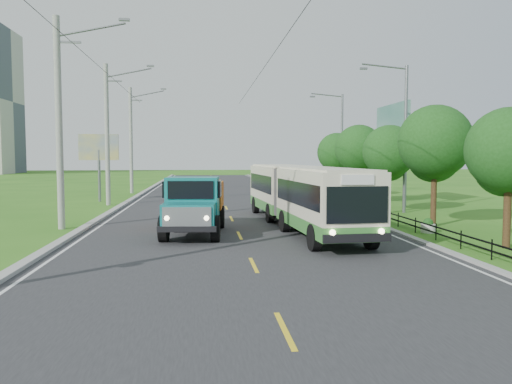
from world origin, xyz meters
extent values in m
plane|color=#2C6718|center=(0.00, 0.00, 0.00)|extent=(240.00, 240.00, 0.00)
cube|color=#28282B|center=(0.00, 20.00, 0.01)|extent=(14.00, 120.00, 0.02)
cube|color=#9E9E99|center=(-7.20, 20.00, 0.07)|extent=(0.40, 120.00, 0.15)
cube|color=#9E9E99|center=(7.15, 20.00, 0.05)|extent=(0.30, 120.00, 0.10)
cube|color=silver|center=(-6.65, 20.00, 0.02)|extent=(0.12, 120.00, 0.00)
cube|color=silver|center=(6.65, 20.00, 0.02)|extent=(0.12, 120.00, 0.00)
cube|color=yellow|center=(0.00, 0.00, 0.02)|extent=(0.12, 2.20, 0.00)
cube|color=black|center=(8.00, 14.00, 0.30)|extent=(0.04, 40.00, 0.60)
cylinder|color=gray|center=(-8.30, 9.00, 5.00)|extent=(0.32, 0.32, 10.00)
cube|color=slate|center=(-7.80, 9.00, 8.80)|extent=(1.20, 0.10, 0.10)
cube|color=slate|center=(-5.20, 9.00, 9.90)|extent=(0.50, 0.18, 0.12)
cylinder|color=gray|center=(-8.30, 21.00, 5.00)|extent=(0.32, 0.32, 10.00)
cube|color=slate|center=(-7.80, 21.00, 8.80)|extent=(1.20, 0.10, 0.10)
cube|color=slate|center=(-5.20, 21.00, 9.90)|extent=(0.50, 0.18, 0.12)
cylinder|color=gray|center=(-8.30, 33.00, 5.00)|extent=(0.32, 0.32, 10.00)
cube|color=slate|center=(-7.80, 33.00, 8.80)|extent=(1.20, 0.10, 0.10)
cube|color=slate|center=(-5.20, 33.00, 9.90)|extent=(0.50, 0.18, 0.12)
cylinder|color=#382314|center=(9.80, 2.00, 1.48)|extent=(0.28, 0.28, 2.97)
sphere|color=#184614|center=(9.80, 2.00, 3.71)|extent=(3.18, 3.18, 3.18)
sphere|color=#184614|center=(10.00, 2.50, 3.07)|extent=(2.33, 2.33, 2.33)
cylinder|color=#382314|center=(9.80, 8.00, 1.68)|extent=(0.28, 0.28, 3.36)
sphere|color=#184614|center=(9.80, 8.00, 4.20)|extent=(3.60, 3.60, 3.60)
sphere|color=#184614|center=(10.00, 8.50, 3.48)|extent=(2.64, 2.64, 2.64)
cylinder|color=#382314|center=(9.80, 14.00, 1.51)|extent=(0.28, 0.28, 3.02)
sphere|color=#184614|center=(9.80, 14.00, 3.78)|extent=(3.24, 3.24, 3.24)
sphere|color=#184614|center=(10.00, 14.50, 3.13)|extent=(2.38, 2.38, 2.38)
cylinder|color=#382314|center=(9.80, 20.00, 1.62)|extent=(0.28, 0.28, 3.25)
sphere|color=#184614|center=(9.80, 20.00, 4.06)|extent=(3.48, 3.48, 3.48)
sphere|color=#184614|center=(10.00, 20.50, 3.36)|extent=(2.55, 2.55, 2.55)
cylinder|color=#382314|center=(9.80, 26.00, 1.54)|extent=(0.28, 0.28, 3.08)
sphere|color=#184614|center=(9.80, 26.00, 3.85)|extent=(3.30, 3.30, 3.30)
sphere|color=#184614|center=(10.00, 26.50, 3.19)|extent=(2.42, 2.42, 2.42)
cylinder|color=slate|center=(10.80, 14.00, 4.50)|extent=(0.20, 0.20, 9.00)
cylinder|color=slate|center=(9.40, 14.00, 8.90)|extent=(2.80, 0.10, 0.34)
cube|color=slate|center=(8.10, 14.00, 8.75)|extent=(0.45, 0.16, 0.12)
cylinder|color=slate|center=(10.80, 28.00, 4.50)|extent=(0.20, 0.20, 9.00)
cylinder|color=slate|center=(9.40, 28.00, 8.90)|extent=(2.80, 0.10, 0.34)
cube|color=slate|center=(8.10, 28.00, 8.75)|extent=(0.45, 0.16, 0.12)
cylinder|color=silver|center=(8.60, 6.00, 0.20)|extent=(0.64, 0.64, 0.40)
sphere|color=#184614|center=(8.60, 6.00, 0.45)|extent=(0.44, 0.44, 0.44)
cylinder|color=silver|center=(8.60, 14.00, 0.20)|extent=(0.64, 0.64, 0.40)
sphere|color=#184614|center=(8.60, 14.00, 0.45)|extent=(0.44, 0.44, 0.44)
cylinder|color=silver|center=(8.60, 22.00, 0.20)|extent=(0.64, 0.64, 0.40)
sphere|color=#184614|center=(8.60, 22.00, 0.45)|extent=(0.44, 0.44, 0.44)
cylinder|color=slate|center=(-9.50, 24.00, 2.00)|extent=(0.20, 0.20, 4.00)
cube|color=yellow|center=(-9.50, 24.00, 4.20)|extent=(3.00, 0.15, 2.00)
cylinder|color=slate|center=(12.30, 17.50, 2.50)|extent=(0.24, 0.24, 5.00)
cylinder|color=slate|center=(12.30, 22.50, 2.50)|extent=(0.24, 0.24, 5.00)
cube|color=#144C47|center=(12.30, 20.00, 5.80)|extent=(0.20, 6.00, 3.00)
cube|color=#3A8234|center=(3.39, 4.49, 0.77)|extent=(2.89, 7.42, 0.53)
cube|color=beige|center=(3.39, 4.49, 1.98)|extent=(2.89, 7.42, 1.87)
cube|color=black|center=(3.39, 4.49, 1.99)|extent=(2.89, 6.84, 0.92)
cube|color=#3A8234|center=(2.87, 12.48, 0.77)|extent=(2.86, 6.94, 0.53)
cube|color=beige|center=(2.87, 12.48, 1.98)|extent=(2.86, 6.94, 1.87)
cube|color=black|center=(2.87, 12.48, 1.99)|extent=(2.86, 6.36, 0.92)
cube|color=#4C4C4C|center=(3.12, 8.61, 1.71)|extent=(2.34, 1.12, 2.31)
cube|color=black|center=(3.63, 0.84, 1.82)|extent=(2.18, 0.20, 1.26)
cylinder|color=black|center=(2.44, 2.14, 0.50)|extent=(0.38, 1.03, 1.01)
cylinder|color=black|center=(4.63, 2.29, 0.50)|extent=(0.38, 1.03, 1.01)
cylinder|color=black|center=(2.13, 6.89, 0.50)|extent=(0.38, 1.03, 1.01)
cylinder|color=black|center=(4.32, 7.03, 0.50)|extent=(0.38, 1.03, 1.01)
cylinder|color=black|center=(1.92, 10.18, 0.50)|extent=(0.38, 1.03, 1.01)
cylinder|color=black|center=(4.11, 10.33, 0.50)|extent=(0.38, 1.03, 1.01)
cylinder|color=black|center=(1.63, 14.64, 0.50)|extent=(0.38, 1.03, 1.01)
cylinder|color=black|center=(3.82, 14.78, 0.50)|extent=(0.38, 1.03, 1.01)
cube|color=#137374|center=(-2.14, 4.44, 1.09)|extent=(2.20, 1.57, 0.99)
cube|color=#137374|center=(-2.01, 5.92, 1.59)|extent=(2.31, 1.77, 1.98)
cube|color=black|center=(-2.01, 5.92, 2.08)|extent=(2.50, 1.50, 0.69)
cube|color=black|center=(-1.94, 6.71, 0.64)|extent=(1.51, 6.01, 0.25)
cube|color=#C94A12|center=(-1.79, 8.39, 1.64)|extent=(2.53, 3.16, 1.29)
cylinder|color=black|center=(-3.16, 4.73, 0.55)|extent=(0.44, 1.12, 1.09)
cylinder|color=black|center=(-1.08, 4.54, 0.55)|extent=(0.44, 1.12, 1.09)
cylinder|color=black|center=(-2.81, 8.68, 0.55)|extent=(0.44, 1.12, 1.09)
cylinder|color=black|center=(-0.73, 8.49, 0.55)|extent=(0.44, 1.12, 1.09)
camera|label=1|loc=(-1.60, -15.51, 3.43)|focal=35.00mm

